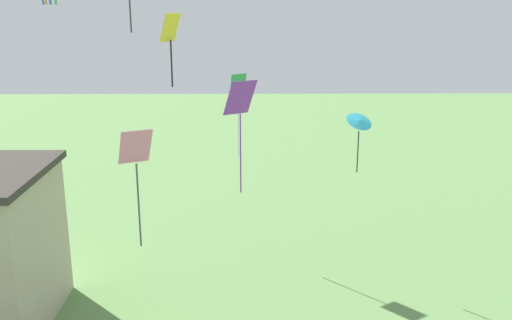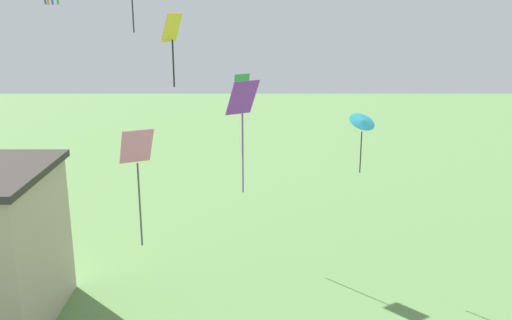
{
  "view_description": "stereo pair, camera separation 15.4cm",
  "coord_description": "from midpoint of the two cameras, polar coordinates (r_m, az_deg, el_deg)",
  "views": [
    {
      "loc": [
        -0.19,
        -7.86,
        10.77
      ],
      "look_at": [
        0.0,
        7.85,
        6.37
      ],
      "focal_mm": 40.0,
      "sensor_mm": 36.0,
      "label": 1
    },
    {
      "loc": [
        -0.04,
        -7.86,
        10.77
      ],
      "look_at": [
        0.0,
        7.85,
        6.37
      ],
      "focal_mm": 40.0,
      "sensor_mm": 36.0,
      "label": 2
    }
  ],
  "objects": [
    {
      "name": "kite_cyan_delta",
      "position": [
        22.6,
        10.64,
        3.7
      ],
      "size": [
        1.33,
        1.28,
        2.38
      ],
      "color": "#2DB2C6"
    },
    {
      "name": "kite_yellow_diamond",
      "position": [
        16.9,
        -8.24,
        12.13
      ],
      "size": [
        0.61,
        0.69,
        2.11
      ],
      "color": "yellow"
    },
    {
      "name": "kite_pink_diamond",
      "position": [
        15.48,
        -11.64,
        -0.06
      ],
      "size": [
        1.01,
        0.91,
        3.33
      ],
      "color": "pink"
    },
    {
      "name": "kite_purple_streamer",
      "position": [
        19.82,
        -1.26,
        5.08
      ],
      "size": [
        1.21,
        1.11,
        4.07
      ],
      "color": "purple"
    },
    {
      "name": "kite_green_diamond",
      "position": [
        24.59,
        -1.43,
        6.22
      ],
      "size": [
        0.74,
        0.58,
        3.61
      ],
      "color": "green"
    }
  ]
}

